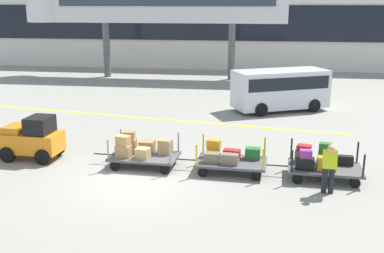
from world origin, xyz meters
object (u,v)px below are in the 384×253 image
Objects in this scene: baggage_handler at (329,166)px; shuttle_van at (280,87)px; baggage_cart_middle at (229,158)px; safety_cone_far at (22,135)px; baggage_cart_lead at (141,150)px; baggage_tug at (32,139)px; baggage_cart_tail at (320,163)px.

shuttle_van is at bearing 95.19° from baggage_handler.
safety_cone_far is at bearing 164.99° from baggage_cart_middle.
baggage_cart_middle is 8.87m from safety_cone_far.
shuttle_van is (5.08, 9.19, 0.68)m from baggage_cart_lead.
baggage_handler is at bearing -9.90° from baggage_tug.
baggage_cart_middle is (3.07, -0.18, -0.08)m from baggage_cart_lead.
baggage_cart_tail is (5.99, -0.35, -0.03)m from baggage_cart_lead.
safety_cone_far is at bearing -146.26° from shuttle_van.
shuttle_van is at bearing 95.42° from baggage_cart_tail.
shuttle_van reaches higher than safety_cone_far.
baggage_cart_middle is 3.34m from baggage_handler.
baggage_cart_lead is 6.28m from baggage_handler.
shuttle_van is (2.02, 9.37, 0.77)m from baggage_cart_middle.
baggage_cart_lead is at bearing 165.19° from baggage_handler.
baggage_cart_middle is at bearing 176.62° from baggage_cart_tail.
baggage_tug is 0.71× the size of baggage_cart_tail.
safety_cone_far is at bearing 158.90° from baggage_cart_lead.
baggage_handler is 10.84m from shuttle_van.
baggage_tug reaches higher than safety_cone_far.
safety_cone_far is (-5.50, 2.12, -0.28)m from baggage_cart_lead.
shuttle_van is (-0.91, 9.54, 0.71)m from baggage_cart_tail.
baggage_cart_lead is 5.90m from safety_cone_far.
safety_cone_far is (-11.49, 2.47, -0.25)m from baggage_cart_tail.
baggage_handler is at bearing -17.86° from safety_cone_far.
baggage_cart_tail is at bearing -84.58° from shuttle_van.
safety_cone_far is (-8.56, 2.30, -0.19)m from baggage_cart_middle.
baggage_cart_tail is 1.30m from baggage_handler.
baggage_cart_tail is (10.01, -0.50, -0.23)m from baggage_tug.
baggage_tug is at bearing -53.10° from safety_cone_far.
baggage_cart_tail is at bearing -3.33° from baggage_cart_lead.
shuttle_van is at bearing 33.74° from safety_cone_far.
baggage_cart_middle reaches higher than safety_cone_far.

